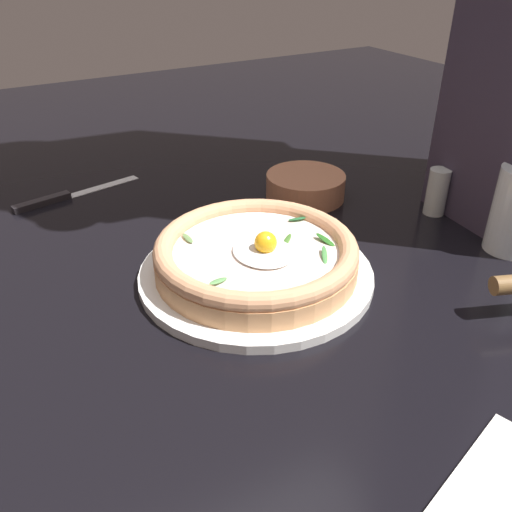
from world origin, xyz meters
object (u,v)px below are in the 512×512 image
side_bowl (305,186)px  pepper_shaker (437,192)px  pizza (256,254)px  table_knife (60,197)px

side_bowl → pepper_shaker: pepper_shaker is taller
pizza → side_bowl: bearing=-48.5°
side_bowl → table_knife: (0.19, 0.35, -0.02)m
side_bowl → table_knife: 0.40m
pizza → pepper_shaker: (0.02, -0.33, 0.00)m
pizza → table_knife: (0.36, 0.16, -0.03)m
table_knife → pepper_shaker: 0.60m
pizza → side_bowl: size_ratio=1.97×
pizza → pepper_shaker: size_ratio=3.49×
pizza → table_knife: bearing=24.3°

